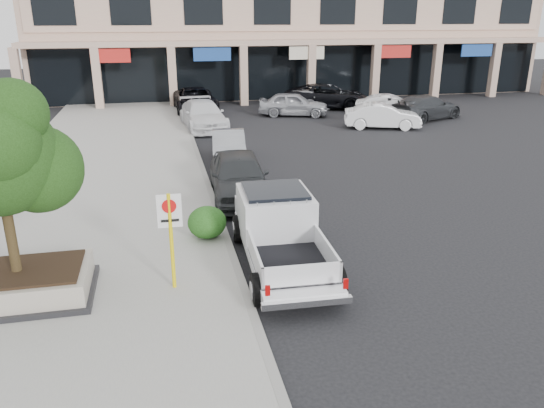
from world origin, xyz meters
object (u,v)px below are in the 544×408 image
(curb_car_c, at_px, (203,115))
(lot_car_b, at_px, (382,116))
(planter_tree, at_px, (6,155))
(no_parking_sign, at_px, (171,228))
(planter, at_px, (20,284))
(pickup_truck, at_px, (282,234))
(lot_car_f, at_px, (391,107))
(curb_car_d, at_px, (195,100))
(curb_car_b, at_px, (229,146))
(lot_car_c, at_px, (426,107))
(lot_car_e, at_px, (307,99))
(curb_car_a, at_px, (239,176))
(lot_car_d, at_px, (328,96))
(lot_car_a, at_px, (293,104))

(curb_car_c, xyz_separation_m, lot_car_b, (10.04, -2.09, -0.07))
(planter_tree, distance_m, no_parking_sign, 3.74)
(planter, height_order, lot_car_b, lot_car_b)
(no_parking_sign, distance_m, curb_car_c, 19.20)
(pickup_truck, relative_size, lot_car_f, 1.29)
(planter, height_order, curb_car_d, curb_car_d)
(curb_car_b, xyz_separation_m, lot_car_c, (13.37, 7.30, 0.09))
(lot_car_b, relative_size, lot_car_e, 1.04)
(planter_tree, distance_m, curb_car_d, 25.03)
(planter_tree, xyz_separation_m, lot_car_c, (19.53, 18.50, -2.65))
(planter, relative_size, lot_car_c, 0.61)
(planter_tree, relative_size, curb_car_c, 0.74)
(pickup_truck, height_order, curb_car_a, pickup_truck)
(planter, bearing_deg, lot_car_e, 60.68)
(no_parking_sign, bearing_deg, curb_car_a, 68.42)
(planter, xyz_separation_m, lot_car_e, (13.55, 24.12, 0.23))
(planter_tree, height_order, lot_car_f, planter_tree)
(curb_car_a, bearing_deg, lot_car_e, 70.08)
(curb_car_a, relative_size, lot_car_c, 0.92)
(lot_car_b, bearing_deg, curb_car_b, 136.53)
(lot_car_e, xyz_separation_m, lot_car_f, (4.12, -4.64, 0.02))
(curb_car_a, bearing_deg, lot_car_d, 66.20)
(planter, relative_size, lot_car_e, 0.77)
(curb_car_d, height_order, lot_car_e, curb_car_d)
(planter_tree, bearing_deg, lot_car_c, 43.44)
(curb_car_a, distance_m, lot_car_f, 17.71)
(planter, bearing_deg, curb_car_c, 72.65)
(curb_car_c, distance_m, lot_car_f, 11.83)
(curb_car_c, bearing_deg, no_parking_sign, -102.61)
(planter_tree, bearing_deg, lot_car_f, 47.78)
(planter_tree, relative_size, lot_car_e, 0.97)
(planter, xyz_separation_m, curb_car_a, (5.95, 6.21, 0.35))
(planter_tree, distance_m, lot_car_f, 26.24)
(planter_tree, distance_m, lot_car_d, 28.35)
(no_parking_sign, xyz_separation_m, lot_car_d, (11.63, 24.38, -0.80))
(no_parking_sign, distance_m, lot_car_f, 24.37)
(curb_car_a, relative_size, curb_car_c, 0.90)
(planter_tree, xyz_separation_m, curb_car_c, (5.73, 18.62, -2.63))
(lot_car_b, height_order, lot_car_f, lot_car_f)
(lot_car_c, xyz_separation_m, lot_car_e, (-6.11, 5.47, -0.05))
(pickup_truck, xyz_separation_m, lot_car_d, (8.85, 23.54, -0.06))
(pickup_truck, distance_m, lot_car_c, 22.54)
(lot_car_a, height_order, lot_car_e, lot_car_a)
(lot_car_c, bearing_deg, lot_car_f, 42.41)
(pickup_truck, distance_m, curb_car_b, 10.76)
(curb_car_d, distance_m, lot_car_e, 7.69)
(no_parking_sign, xyz_separation_m, lot_car_f, (14.28, 19.73, -0.91))
(lot_car_b, distance_m, lot_car_e, 7.80)
(lot_car_e, bearing_deg, planter_tree, 168.02)
(curb_car_b, relative_size, lot_car_c, 0.78)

